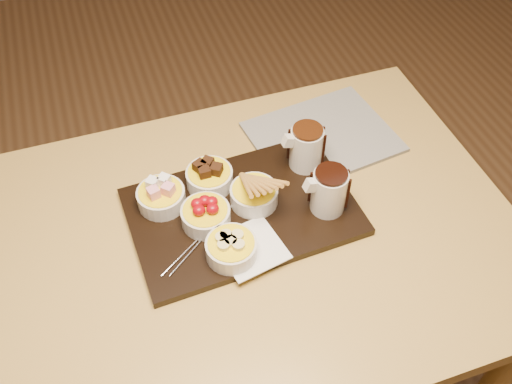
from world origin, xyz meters
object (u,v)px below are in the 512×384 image
object	(u,v)px
bowl_strawberries	(206,216)
newspaper	(322,137)
dining_table	(228,266)
serving_board	(242,212)
pitcher_milk_chocolate	(306,148)
pitcher_dark_chocolate	(329,191)

from	to	relation	value
bowl_strawberries	newspaper	size ratio (longest dim) A/B	0.32
dining_table	serving_board	world-z (taller)	serving_board
serving_board	pitcher_milk_chocolate	world-z (taller)	pitcher_milk_chocolate
dining_table	serving_board	bearing A→B (deg)	44.72
dining_table	newspaper	bearing A→B (deg)	34.70
newspaper	pitcher_dark_chocolate	bearing A→B (deg)	-118.49
serving_board	newspaper	distance (m)	0.29
serving_board	pitcher_dark_chocolate	size ratio (longest dim) A/B	4.70
dining_table	newspaper	distance (m)	0.38
dining_table	bowl_strawberries	bearing A→B (deg)	124.85
dining_table	pitcher_dark_chocolate	distance (m)	0.27
bowl_strawberries	pitcher_dark_chocolate	xyz separation A→B (m)	(0.25, -0.04, 0.03)
serving_board	newspaper	size ratio (longest dim) A/B	1.45
serving_board	bowl_strawberries	distance (m)	0.08
pitcher_milk_chocolate	newspaper	xyz separation A→B (m)	(0.08, 0.08, -0.06)
serving_board	pitcher_dark_chocolate	bearing A→B (deg)	-19.98
bowl_strawberries	pitcher_milk_chocolate	bearing A→B (deg)	19.17
serving_board	newspaper	xyz separation A→B (m)	(0.25, 0.16, -0.00)
newspaper	serving_board	bearing A→B (deg)	-154.93
pitcher_milk_chocolate	dining_table	bearing A→B (deg)	-152.70
pitcher_dark_chocolate	newspaper	xyz separation A→B (m)	(0.08, 0.21, -0.06)
bowl_strawberries	newspaper	distance (m)	0.37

